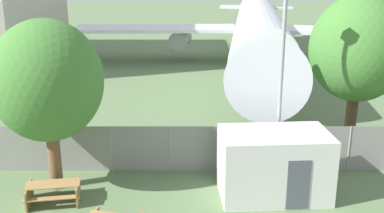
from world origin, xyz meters
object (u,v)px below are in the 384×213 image
(tree_near_hangar, at_px, (45,81))
(airplane, at_px, (257,26))
(tree_left_of_cabin, at_px, (357,49))
(portable_cabin, at_px, (272,164))
(picnic_bench_near_cabin, at_px, (52,190))

(tree_near_hangar, bearing_deg, airplane, 64.56)
(tree_near_hangar, distance_m, tree_left_of_cabin, 13.45)
(airplane, bearing_deg, tree_left_of_cabin, 11.55)
(airplane, distance_m, tree_near_hangar, 26.30)
(tree_left_of_cabin, bearing_deg, airplane, 94.62)
(portable_cabin, height_order, tree_near_hangar, tree_near_hangar)
(airplane, relative_size, portable_cabin, 10.06)
(portable_cabin, bearing_deg, airplane, 79.71)
(airplane, relative_size, tree_left_of_cabin, 5.75)
(airplane, xyz_separation_m, picnic_bench_near_cabin, (-11.04, -24.97, -3.13))
(picnic_bench_near_cabin, bearing_deg, airplane, 66.14)
(airplane, bearing_deg, picnic_bench_near_cabin, -16.92)
(picnic_bench_near_cabin, bearing_deg, tree_left_of_cabin, 21.30)
(portable_cabin, height_order, picnic_bench_near_cabin, portable_cabin)
(airplane, xyz_separation_m, portable_cabin, (-2.75, -24.40, -2.33))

